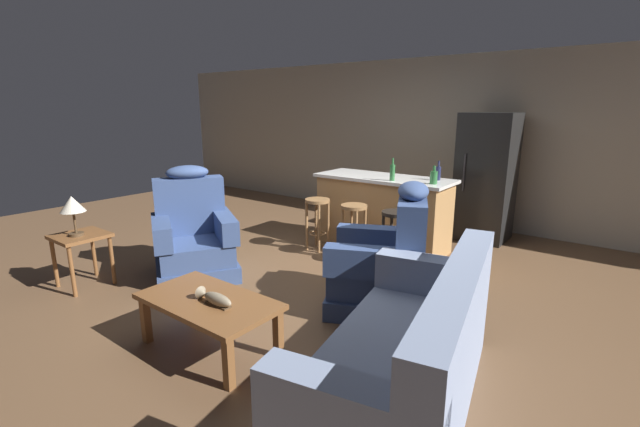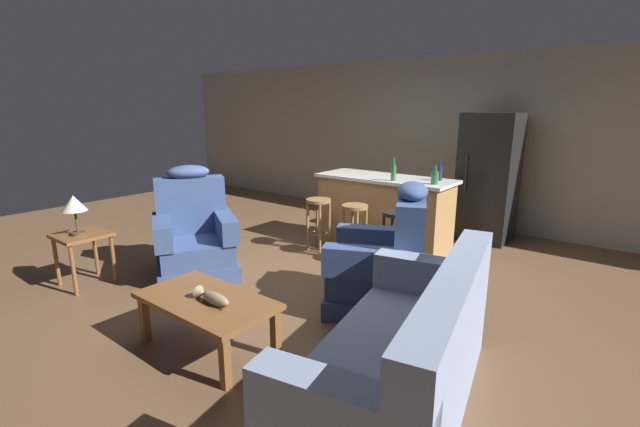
% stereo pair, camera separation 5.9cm
% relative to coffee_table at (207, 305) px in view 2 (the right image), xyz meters
% --- Properties ---
extents(ground_plane, '(12.00, 12.00, 0.00)m').
position_rel_coffee_table_xyz_m(ground_plane, '(-0.21, 1.69, -0.36)').
color(ground_plane, brown).
extents(back_wall, '(12.00, 0.05, 2.60)m').
position_rel_coffee_table_xyz_m(back_wall, '(-0.21, 4.81, 0.94)').
color(back_wall, '#A89E89').
rests_on(back_wall, ground_plane).
extents(coffee_table, '(1.10, 0.60, 0.42)m').
position_rel_coffee_table_xyz_m(coffee_table, '(0.00, 0.00, 0.00)').
color(coffee_table, brown).
rests_on(coffee_table, ground_plane).
extents(fish_figurine, '(0.34, 0.10, 0.10)m').
position_rel_coffee_table_xyz_m(fish_figurine, '(0.11, -0.02, 0.10)').
color(fish_figurine, '#4C3823').
rests_on(fish_figurine, coffee_table).
extents(couch, '(1.19, 2.03, 0.94)m').
position_rel_coffee_table_xyz_m(couch, '(1.51, 0.31, -0.02)').
color(couch, '#8493B2').
rests_on(couch, ground_plane).
extents(recliner_near_lamp, '(1.15, 1.15, 1.20)m').
position_rel_coffee_table_xyz_m(recliner_near_lamp, '(-1.39, 0.91, 0.06)').
color(recliner_near_lamp, '#384C7A').
rests_on(recliner_near_lamp, ground_plane).
extents(recliner_near_island, '(1.12, 1.12, 1.20)m').
position_rel_coffee_table_xyz_m(recliner_near_island, '(0.71, 1.45, 0.06)').
color(recliner_near_island, '#384C7A').
rests_on(recliner_near_island, ground_plane).
extents(end_table, '(0.48, 0.48, 0.56)m').
position_rel_coffee_table_xyz_m(end_table, '(-2.03, -0.01, 0.10)').
color(end_table, brown).
rests_on(end_table, ground_plane).
extents(table_lamp, '(0.24, 0.24, 0.41)m').
position_rel_coffee_table_xyz_m(table_lamp, '(-2.01, -0.05, 0.50)').
color(table_lamp, '#4C3823').
rests_on(table_lamp, end_table).
extents(kitchen_island, '(1.80, 0.70, 0.95)m').
position_rel_coffee_table_xyz_m(kitchen_island, '(-0.21, 3.04, 0.11)').
color(kitchen_island, '#AD7F4C').
rests_on(kitchen_island, ground_plane).
extents(bar_stool_left, '(0.32, 0.32, 0.68)m').
position_rel_coffee_table_xyz_m(bar_stool_left, '(-0.81, 2.41, 0.11)').
color(bar_stool_left, olive).
rests_on(bar_stool_left, ground_plane).
extents(bar_stool_middle, '(0.32, 0.32, 0.68)m').
position_rel_coffee_table_xyz_m(bar_stool_middle, '(-0.25, 2.41, 0.11)').
color(bar_stool_middle, olive).
rests_on(bar_stool_middle, ground_plane).
extents(bar_stool_right, '(0.32, 0.32, 0.68)m').
position_rel_coffee_table_xyz_m(bar_stool_right, '(0.31, 2.41, 0.11)').
color(bar_stool_right, black).
rests_on(bar_stool_right, ground_plane).
extents(refrigerator, '(0.70, 0.69, 1.76)m').
position_rel_coffee_table_xyz_m(refrigerator, '(0.74, 4.24, 0.52)').
color(refrigerator, black).
rests_on(refrigerator, ground_plane).
extents(bottle_tall_green, '(0.06, 0.06, 0.24)m').
position_rel_coffee_table_xyz_m(bottle_tall_green, '(0.47, 3.20, 0.68)').
color(bottle_tall_green, '#23284C').
rests_on(bottle_tall_green, kitchen_island).
extents(bottle_short_amber, '(0.09, 0.09, 0.22)m').
position_rel_coffee_table_xyz_m(bottle_short_amber, '(0.53, 2.90, 0.67)').
color(bottle_short_amber, '#2D6B38').
rests_on(bottle_short_amber, kitchen_island).
extents(bottle_wine_dark, '(0.06, 0.06, 0.28)m').
position_rel_coffee_table_xyz_m(bottle_wine_dark, '(0.03, 2.83, 0.69)').
color(bottle_wine_dark, '#2D6B38').
rests_on(bottle_wine_dark, kitchen_island).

